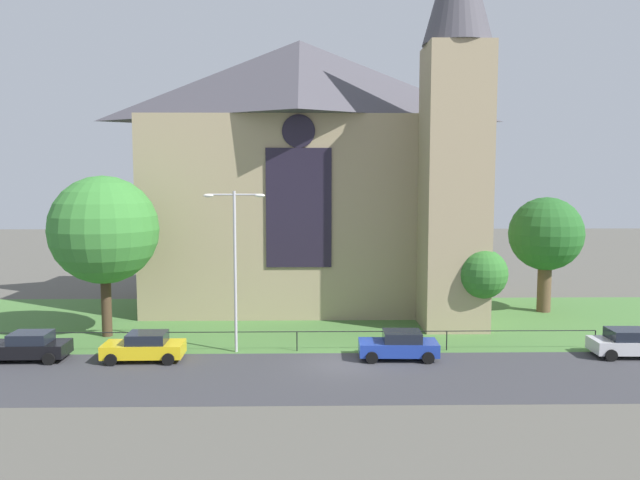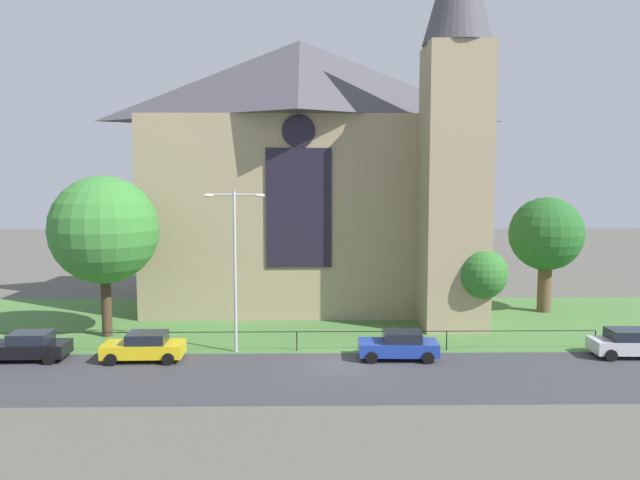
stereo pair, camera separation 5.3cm
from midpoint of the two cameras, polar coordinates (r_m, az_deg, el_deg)
name	(u,v)px [view 2 (the right image)]	position (r m, az deg, el deg)	size (l,w,h in m)	color
ground	(333,321)	(42.54, 1.25, -7.45)	(160.00, 160.00, 0.00)	#56544C
road_asphalt	(342,376)	(30.97, 2.12, -12.43)	(120.00, 8.00, 0.01)	#38383D
grass_verge	(334,327)	(40.59, 1.36, -8.08)	(120.00, 20.00, 0.01)	#477538
church_building	(310,171)	(46.87, -0.88, 6.41)	(23.20, 16.20, 26.00)	tan
iron_railing	(297,334)	(34.99, -2.11, -8.65)	(33.82, 0.07, 1.13)	black
tree_left_near	(104,230)	(39.63, -19.28, 0.87)	(6.55, 6.55, 9.84)	#423021
tree_right_far	(546,235)	(47.47, 20.18, 0.44)	(5.29, 5.29, 8.36)	brown
tree_right_near	(483,275)	(39.87, 14.81, -3.11)	(3.12, 3.12, 5.30)	#423021
streetlamp_near	(235,252)	(34.29, -7.82, -1.07)	(3.37, 0.26, 8.97)	#B2B2B7
parked_car_black	(28,346)	(36.76, -25.28, -8.87)	(4.23, 2.09, 1.51)	black
parked_car_yellow	(145,347)	(34.53, -15.85, -9.46)	(4.23, 2.08, 1.51)	gold
parked_car_blue	(399,345)	(33.81, 7.34, -9.61)	(4.25, 2.12, 1.51)	#1E3899
parked_car_silver	(630,343)	(37.91, 26.74, -8.51)	(4.25, 2.12, 1.51)	#B7B7BC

